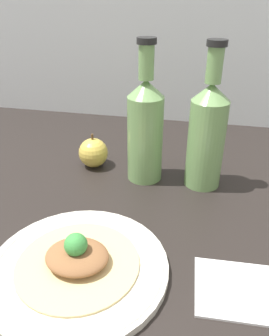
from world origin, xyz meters
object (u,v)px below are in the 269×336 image
object	(u,v)px
plated_food	(77,258)
apple	(93,153)
cider_bottle_right	(207,133)
plate	(78,267)
cider_bottle_left	(145,128)

from	to	relation	value
plated_food	apple	xyz separation A→B (cm)	(-8.65, 33.34, 0.85)
cider_bottle_right	plate	bearing A→B (deg)	-119.88
plated_food	plate	bearing A→B (deg)	0.00
plate	cider_bottle_left	size ratio (longest dim) A/B	0.92
cider_bottle_right	cider_bottle_left	bearing A→B (deg)	180.00
plate	apple	xyz separation A→B (cm)	(-8.65, 33.34, 2.72)
plate	apple	bearing A→B (deg)	104.55
plated_food	cider_bottle_left	xyz separation A→B (cm)	(4.55, 30.61, 9.45)
cider_bottle_left	cider_bottle_right	bearing A→B (deg)	0.00
plate	cider_bottle_right	bearing A→B (deg)	60.12
plate	cider_bottle_right	world-z (taller)	cider_bottle_right
apple	plated_food	bearing A→B (deg)	-75.45
plated_food	cider_bottle_right	distance (cm)	36.54
plated_food	cider_bottle_left	size ratio (longest dim) A/B	0.62
plated_food	cider_bottle_right	size ratio (longest dim) A/B	0.62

